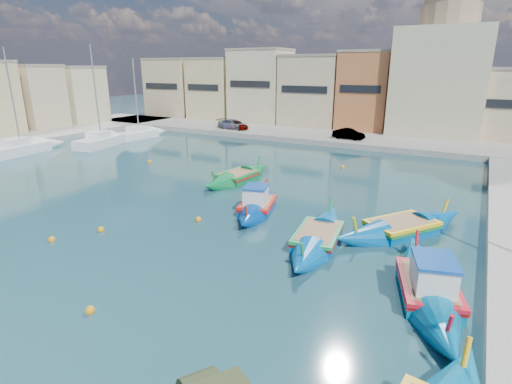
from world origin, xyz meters
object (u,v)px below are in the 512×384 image
Objects in this scene: luzzu_blue_cabin at (257,206)px; yacht_north at (147,133)px; luzzu_turquoise_cabin at (428,289)px; luzzu_blue_south at (318,239)px; church_block at (443,66)px; yacht_mid at (34,147)px; yacht_midnorth at (109,140)px; luzzu_green at (238,178)px; luzzu_cyan_mid at (401,229)px.

yacht_north is at bearing 146.36° from luzzu_blue_cabin.
luzzu_blue_south is (-5.39, 2.51, -0.09)m from luzzu_turquoise_cabin.
yacht_north is at bearing -151.87° from church_block.
church_block reaches higher than yacht_mid.
yacht_midnorth is at bearing 61.37° from yacht_mid.
luzzu_blue_cabin is 0.86× the size of luzzu_blue_south.
yacht_north reaches higher than luzzu_green.
yacht_north is (-31.32, -16.75, -8.01)m from church_block.
luzzu_blue_south is 0.87× the size of yacht_north.
luzzu_green is 21.59m from yacht_midnorth.
luzzu_turquoise_cabin is 41.56m from yacht_north.
church_block is 39.54m from yacht_midnorth.
yacht_mid is (-33.76, 6.93, 0.17)m from luzzu_blue_south.
yacht_mid is at bearing -106.97° from yacht_north.
luzzu_turquoise_cabin is at bearing -24.24° from yacht_midnorth.
luzzu_turquoise_cabin is 6.12m from luzzu_cyan_mid.
yacht_midnorth is at bearing 164.17° from luzzu_green.
luzzu_blue_cabin is at bearing -33.64° from yacht_north.
church_block is 2.38× the size of luzzu_green.
luzzu_blue_cabin is 0.75× the size of yacht_north.
luzzu_cyan_mid is at bearing -86.40° from church_block.
luzzu_green is at bearing 161.28° from luzzu_cyan_mid.
yacht_midnorth is (-35.56, 16.01, 0.11)m from luzzu_turquoise_cabin.
luzzu_blue_cabin is at bearing -100.54° from church_block.
luzzu_cyan_mid is at bearing 44.01° from luzzu_blue_south.
church_block is 1.89× the size of yacht_north.
yacht_mid is at bearing 166.45° from luzzu_turquoise_cabin.
luzzu_blue_cabin reaches higher than luzzu_cyan_mid.
luzzu_turquoise_cabin is at bearing -24.93° from luzzu_blue_south.
yacht_north is (-33.38, 16.01, 0.13)m from luzzu_cyan_mid.
luzzu_turquoise_cabin is 1.08× the size of luzzu_cyan_mid.
luzzu_cyan_mid is 0.95× the size of luzzu_blue_south.
luzzu_blue_cabin is at bearing -8.53° from yacht_mid.
luzzu_blue_cabin is 5.53m from luzzu_blue_south.
luzzu_cyan_mid is 0.83× the size of yacht_north.
luzzu_cyan_mid is (-1.99, 5.79, -0.07)m from luzzu_turquoise_cabin.
yacht_midnorth reaches higher than luzzu_cyan_mid.
luzzu_cyan_mid reaches higher than luzzu_blue_south.
luzzu_green is 24.38m from yacht_mid.
luzzu_green is at bearing 140.96° from luzzu_blue_south.
church_block is at bearing 69.31° from luzzu_green.
luzzu_blue_cabin is 0.94× the size of luzzu_green.
yacht_mid is (-35.10, -29.12, -7.98)m from church_block.
luzzu_blue_cabin is 29.20m from yacht_mid.
yacht_midnorth is at bearing 155.88° from luzzu_blue_south.
yacht_midnorth reaches higher than luzzu_blue_cabin.
yacht_mid is (-37.16, 3.64, 0.16)m from luzzu_cyan_mid.
church_block is 36.41m from yacht_north.
church_block is at bearing 28.13° from yacht_north.
luzzu_blue_south is 33.05m from yacht_midnorth.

